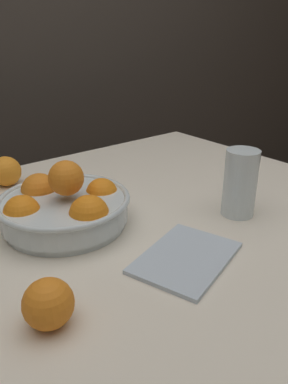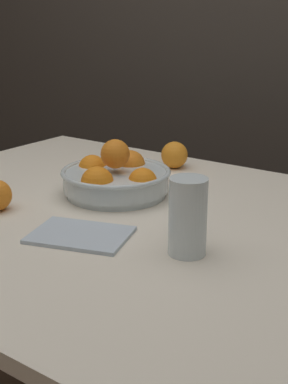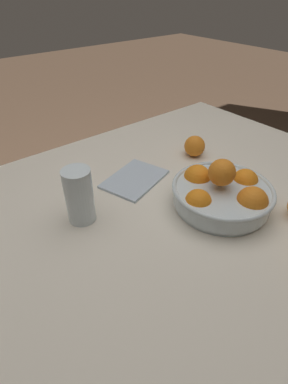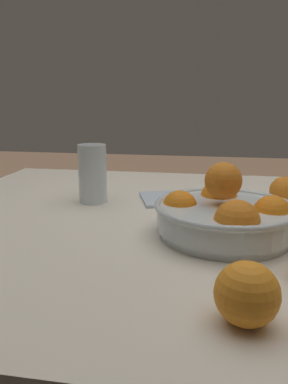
{
  "view_description": "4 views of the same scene",
  "coord_description": "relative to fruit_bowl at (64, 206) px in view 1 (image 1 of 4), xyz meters",
  "views": [
    {
      "loc": [
        -0.38,
        -0.56,
        1.16
      ],
      "look_at": [
        0.08,
        0.01,
        0.84
      ],
      "focal_mm": 35.0,
      "sensor_mm": 36.0,
      "label": 1
    },
    {
      "loc": [
        0.73,
        -0.91,
        1.21
      ],
      "look_at": [
        0.07,
        0.02,
        0.82
      ],
      "focal_mm": 50.0,
      "sensor_mm": 36.0,
      "label": 2
    },
    {
      "loc": [
        0.51,
        0.47,
        1.3
      ],
      "look_at": [
        0.12,
        -0.01,
        0.85
      ],
      "focal_mm": 28.0,
      "sensor_mm": 36.0,
      "label": 3
    },
    {
      "loc": [
        -0.03,
        0.8,
        1.04
      ],
      "look_at": [
        0.1,
        0.03,
        0.84
      ],
      "focal_mm": 35.0,
      "sensor_mm": 36.0,
      "label": 4
    }
  ],
  "objects": [
    {
      "name": "orange_loose_front",
      "position": [
        -0.01,
        0.3,
        -0.01
      ],
      "size": [
        0.08,
        0.08,
        0.08
      ],
      "primitive_type": "sphere",
      "color": "orange",
      "rests_on": "dining_table"
    },
    {
      "name": "fruit_bowl",
      "position": [
        0.0,
        0.0,
        0.0
      ],
      "size": [
        0.28,
        0.28,
        0.15
      ],
      "color": "silver",
      "rests_on": "dining_table"
    },
    {
      "name": "napkin",
      "position": [
        0.11,
        -0.25,
        -0.04
      ],
      "size": [
        0.23,
        0.19,
        0.01
      ],
      "primitive_type": "cube",
      "rotation": [
        0.0,
        0.0,
        0.31
      ],
      "color": "silver",
      "rests_on": "dining_table"
    },
    {
      "name": "juice_glass",
      "position": [
        0.33,
        -0.2,
        0.02
      ],
      "size": [
        0.07,
        0.07,
        0.15
      ],
      "color": "#F4A314",
      "rests_on": "dining_table"
    },
    {
      "name": "dining_table",
      "position": [
        0.07,
        -0.09,
        -0.12
      ],
      "size": [
        1.32,
        1.04,
        0.77
      ],
      "color": "beige",
      "rests_on": "ground_plane"
    },
    {
      "name": "orange_loose_aside",
      "position": [
        -0.16,
        -0.25,
        -0.01
      ],
      "size": [
        0.07,
        0.07,
        0.07
      ],
      "primitive_type": "sphere",
      "color": "orange",
      "rests_on": "dining_table"
    }
  ]
}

